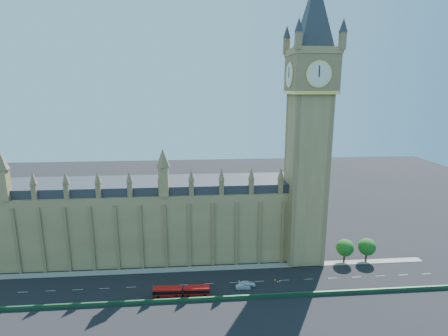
{
  "coord_description": "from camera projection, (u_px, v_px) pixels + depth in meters",
  "views": [
    {
      "loc": [
        0.45,
        -98.81,
        59.37
      ],
      "look_at": [
        9.59,
        10.0,
        34.86
      ],
      "focal_mm": 28.0,
      "sensor_mm": 36.0,
      "label": 1
    }
  ],
  "objects": [
    {
      "name": "car_silver",
      "position": [
        243.0,
        287.0,
        106.29
      ],
      "size": [
        4.53,
        1.84,
        1.46
      ],
      "primitive_type": "imported",
      "rotation": [
        0.0,
        0.0,
        1.5
      ],
      "color": "#A0A2A8",
      "rests_on": "ground"
    },
    {
      "name": "palace_westminster",
      "position": [
        125.0,
        219.0,
        125.35
      ],
      "size": [
        120.0,
        20.0,
        28.0
      ],
      "color": "olive",
      "rests_on": "ground"
    },
    {
      "name": "red_bus",
      "position": [
        181.0,
        291.0,
        102.69
      ],
      "size": [
        16.55,
        3.06,
        2.8
      ],
      "rotation": [
        0.0,
        0.0,
        -0.03
      ],
      "color": "red",
      "rests_on": "ground"
    },
    {
      "name": "car_white",
      "position": [
        247.0,
        284.0,
        108.02
      ],
      "size": [
        5.19,
        2.18,
        1.5
      ],
      "primitive_type": "imported",
      "rotation": [
        0.0,
        0.0,
        1.56
      ],
      "color": "white",
      "rests_on": "ground"
    },
    {
      "name": "cone_c",
      "position": [
        280.0,
        281.0,
        110.22
      ],
      "size": [
        0.59,
        0.59,
        0.73
      ],
      "rotation": [
        0.0,
        0.0,
        0.36
      ],
      "color": "black",
      "rests_on": "ground"
    },
    {
      "name": "elizabeth_tower",
      "position": [
        310.0,
        105.0,
        113.8
      ],
      "size": [
        20.59,
        20.59,
        105.0
      ],
      "color": "olive",
      "rests_on": "ground"
    },
    {
      "name": "kerb_north",
      "position": [
        196.0,
        269.0,
        118.26
      ],
      "size": [
        160.0,
        3.0,
        0.16
      ],
      "primitive_type": "cube",
      "color": "gray",
      "rests_on": "ground"
    },
    {
      "name": "cone_a",
      "position": [
        255.0,
        284.0,
        108.31
      ],
      "size": [
        0.55,
        0.55,
        0.68
      ],
      "rotation": [
        0.0,
        0.0,
        -0.35
      ],
      "color": "black",
      "rests_on": "ground"
    },
    {
      "name": "bridge_parapet",
      "position": [
        196.0,
        299.0,
        100.16
      ],
      "size": [
        160.0,
        0.6,
        1.2
      ],
      "primitive_type": "cube",
      "color": "#1E4C2D",
      "rests_on": "ground"
    },
    {
      "name": "tree_east_near",
      "position": [
        345.0,
        247.0,
        121.88
      ],
      "size": [
        6.0,
        6.0,
        8.5
      ],
      "color": "#382619",
      "rests_on": "ground"
    },
    {
      "name": "cone_b",
      "position": [
        278.0,
        282.0,
        109.77
      ],
      "size": [
        0.57,
        0.57,
        0.7
      ],
      "rotation": [
        0.0,
        0.0,
        0.41
      ],
      "color": "black",
      "rests_on": "ground"
    },
    {
      "name": "car_grey",
      "position": [
        190.0,
        288.0,
        105.95
      ],
      "size": [
        3.87,
        1.61,
        1.31
      ],
      "primitive_type": "imported",
      "rotation": [
        0.0,
        0.0,
        1.59
      ],
      "color": "#3F4246",
      "rests_on": "ground"
    },
    {
      "name": "cone_d",
      "position": [
        275.0,
        280.0,
        110.81
      ],
      "size": [
        0.55,
        0.55,
        0.75
      ],
      "rotation": [
        0.0,
        0.0,
        -0.19
      ],
      "color": "black",
      "rests_on": "ground"
    },
    {
      "name": "tree_east_far",
      "position": [
        367.0,
        246.0,
        122.53
      ],
      "size": [
        6.0,
        6.0,
        8.5
      ],
      "color": "#382619",
      "rests_on": "ground"
    },
    {
      "name": "ground",
      "position": [
        196.0,
        284.0,
        109.04
      ],
      "size": [
        400.0,
        400.0,
        0.0
      ],
      "primitive_type": "plane",
      "color": "black",
      "rests_on": "ground"
    }
  ]
}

